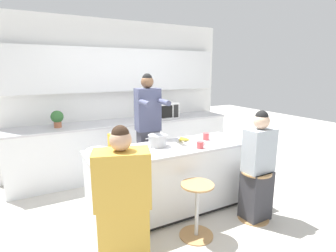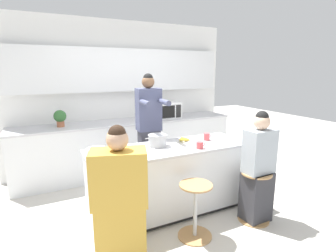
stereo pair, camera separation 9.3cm
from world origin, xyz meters
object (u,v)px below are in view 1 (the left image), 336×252
bar_stool_center (197,209)px  person_seated_near (258,171)px  banana_bunch (183,139)px  microwave (162,110)px  bar_stool_leftmost (124,230)px  person_wrapped_blanket (123,203)px  fruit_bowl (97,152)px  bar_stool_rightmost (255,194)px  juice_carton (112,142)px  person_cooking (148,137)px  potted_plant (57,118)px  kitchen_island (171,179)px  coffee_cup_far (206,136)px  cooking_pot (157,140)px  coffee_cup_near (200,145)px

bar_stool_center → person_seated_near: person_seated_near is taller
banana_bunch → microwave: size_ratio=0.33×
bar_stool_leftmost → bar_stool_center: same height
person_wrapped_blanket → fruit_bowl: person_wrapped_blanket is taller
bar_stool_rightmost → person_seated_near: bearing=10.0°
bar_stool_center → person_wrapped_blanket: person_wrapped_blanket is taller
bar_stool_rightmost → juice_carton: (-1.53, 0.83, 0.66)m
bar_stool_center → bar_stool_rightmost: bearing=-3.1°
juice_carton → person_cooking: bearing=30.2°
potted_plant → bar_stool_center: bearing=-62.8°
kitchen_island → bar_stool_leftmost: (-0.83, -0.60, -0.12)m
bar_stool_center → coffee_cup_far: (0.58, 0.66, 0.60)m
person_wrapped_blanket → cooking_pot: 1.07m
person_seated_near → banana_bunch: bearing=125.5°
fruit_bowl → coffee_cup_far: 1.47m
bar_stool_leftmost → bar_stool_rightmost: same height
kitchen_island → banana_bunch: 0.55m
bar_stool_leftmost → coffee_cup_near: coffee_cup_near is taller
person_seated_near → microwave: person_seated_near is taller
fruit_bowl → cooking_pot: bearing=-1.3°
bar_stool_leftmost → bar_stool_rightmost: 1.66m
bar_stool_leftmost → bar_stool_center: size_ratio=1.00×
cooking_pot → coffee_cup_far: bearing=-2.6°
coffee_cup_far → person_seated_near: bearing=-69.1°
bar_stool_center → person_cooking: bearing=93.1°
bar_stool_rightmost → person_cooking: bearing=126.7°
fruit_bowl → microwave: size_ratio=0.41×
person_wrapped_blanket → coffee_cup_near: size_ratio=11.44×
kitchen_island → juice_carton: bearing=165.6°
fruit_bowl → coffee_cup_far: (1.47, -0.05, 0.01)m
person_seated_near → banana_bunch: person_seated_near is taller
cooking_pot → coffee_cup_far: (0.72, -0.03, -0.03)m
coffee_cup_far → juice_carton: bearing=174.6°
kitchen_island → potted_plant: bearing=125.2°
person_wrapped_blanket → coffee_cup_near: person_wrapped_blanket is taller
coffee_cup_far → person_wrapped_blanket: bearing=-154.0°
kitchen_island → person_cooking: bearing=96.4°
bar_stool_center → coffee_cup_far: bearing=48.4°
person_wrapped_blanket → coffee_cup_near: (1.13, 0.41, 0.29)m
person_wrapped_blanket → juice_carton: (0.15, 0.82, 0.35)m
person_cooking → person_seated_near: (0.91, -1.19, -0.26)m
bar_stool_center → person_wrapped_blanket: size_ratio=0.46×
fruit_bowl → coffee_cup_near: coffee_cup_near is taller
bar_stool_rightmost → banana_bunch: bearing=125.7°
microwave → kitchen_island: bearing=-113.1°
kitchen_island → coffee_cup_near: size_ratio=17.42×
potted_plant → microwave: bearing=-1.3°
coffee_cup_near → coffee_cup_far: coffee_cup_far is taller
person_seated_near → person_cooking: bearing=126.1°
coffee_cup_far → kitchen_island: bearing=-174.3°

